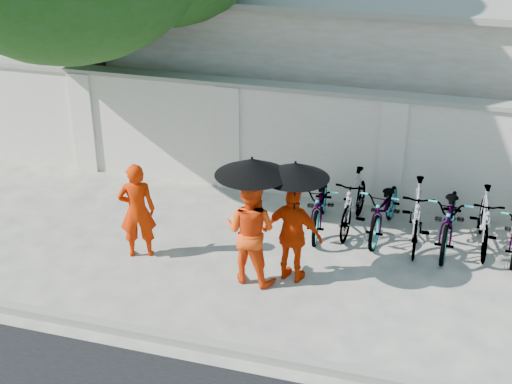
# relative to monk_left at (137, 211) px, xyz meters

# --- Properties ---
(ground) EXTENTS (80.00, 80.00, 0.00)m
(ground) POSITION_rel_monk_left_xyz_m (1.56, -0.26, -0.78)
(ground) COLOR #BCB59F
(kerb) EXTENTS (40.00, 0.16, 0.12)m
(kerb) POSITION_rel_monk_left_xyz_m (1.56, -1.96, -0.72)
(kerb) COLOR gray
(kerb) RESTS_ON ground
(compound_wall) EXTENTS (20.00, 0.30, 2.00)m
(compound_wall) POSITION_rel_monk_left_xyz_m (2.56, 2.94, 0.22)
(compound_wall) COLOR beige
(compound_wall) RESTS_ON ground
(building_behind) EXTENTS (14.00, 6.00, 3.20)m
(building_behind) POSITION_rel_monk_left_xyz_m (3.56, 6.74, 0.82)
(building_behind) COLOR beige
(building_behind) RESTS_ON ground
(monk_left) EXTENTS (0.67, 0.57, 1.57)m
(monk_left) POSITION_rel_monk_left_xyz_m (0.00, 0.00, 0.00)
(monk_left) COLOR #C42200
(monk_left) RESTS_ON ground
(monk_center) EXTENTS (0.89, 0.75, 1.64)m
(monk_center) POSITION_rel_monk_left_xyz_m (1.90, -0.19, 0.04)
(monk_center) COLOR #F0400C
(monk_center) RESTS_ON ground
(parasol_center) EXTENTS (1.05, 1.05, 1.07)m
(parasol_center) POSITION_rel_monk_left_xyz_m (1.95, -0.27, 1.10)
(parasol_center) COLOR black
(parasol_center) RESTS_ON ground
(monk_right) EXTENTS (0.94, 0.52, 1.52)m
(monk_right) POSITION_rel_monk_left_xyz_m (2.50, -0.01, -0.02)
(monk_right) COLOR red
(monk_right) RESTS_ON ground
(parasol_right) EXTENTS (0.97, 0.97, 1.07)m
(parasol_right) POSITION_rel_monk_left_xyz_m (2.52, -0.09, 1.04)
(parasol_right) COLOR black
(parasol_right) RESTS_ON ground
(bike_0) EXTENTS (0.80, 1.85, 0.95)m
(bike_0) POSITION_rel_monk_left_xyz_m (2.56, 1.68, -0.31)
(bike_0) COLOR #A9A9A9
(bike_0) RESTS_ON ground
(bike_1) EXTENTS (0.60, 1.71, 1.01)m
(bike_1) POSITION_rel_monk_left_xyz_m (3.09, 1.84, -0.28)
(bike_1) COLOR #A9A9A9
(bike_1) RESTS_ON ground
(bike_2) EXTENTS (0.81, 1.84, 0.94)m
(bike_2) POSITION_rel_monk_left_xyz_m (3.62, 1.79, -0.32)
(bike_2) COLOR #A9A9A9
(bike_2) RESTS_ON ground
(bike_3) EXTENTS (0.60, 1.78, 1.05)m
(bike_3) POSITION_rel_monk_left_xyz_m (4.15, 1.63, -0.26)
(bike_3) COLOR #A9A9A9
(bike_3) RESTS_ON ground
(bike_4) EXTENTS (0.76, 1.96, 1.01)m
(bike_4) POSITION_rel_monk_left_xyz_m (4.68, 1.72, -0.28)
(bike_4) COLOR #A9A9A9
(bike_4) RESTS_ON ground
(bike_5) EXTENTS (0.53, 1.64, 0.98)m
(bike_5) POSITION_rel_monk_left_xyz_m (5.20, 1.80, -0.30)
(bike_5) COLOR #A9A9A9
(bike_5) RESTS_ON ground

